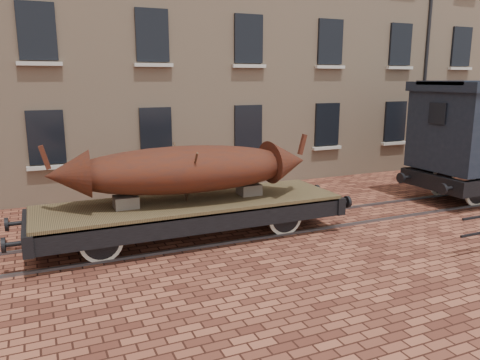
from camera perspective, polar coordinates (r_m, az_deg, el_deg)
name	(u,v)px	position (r m, az deg, el deg)	size (l,w,h in m)	color
ground	(290,225)	(13.22, 6.09, -5.45)	(90.00, 90.00, 0.00)	#51261B
warehouse_cream	(242,13)	(23.06, 0.27, 19.72)	(40.00, 10.19, 14.00)	tan
rail_track	(290,224)	(13.21, 6.09, -5.33)	(30.00, 1.52, 0.06)	#59595E
flatcar_wagon	(191,208)	(11.86, -5.98, -3.47)	(8.53, 2.31, 1.29)	brown
iron_boat	(185,169)	(11.59, -6.66, 1.32)	(6.58, 2.25, 1.58)	#4E1C0D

